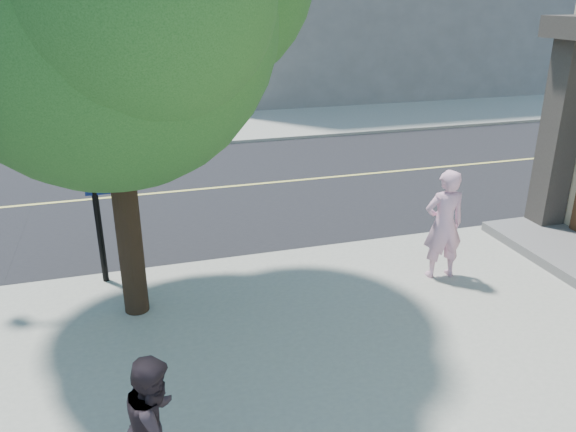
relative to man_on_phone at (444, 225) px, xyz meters
name	(u,v)px	position (x,y,z in m)	size (l,w,h in m)	color
ground	(63,284)	(-6.43, 1.79, -1.10)	(140.00, 140.00, 0.00)	black
road_ew	(76,201)	(-6.43, 6.29, -1.10)	(140.00, 9.00, 0.01)	black
sidewalk_ne	(336,82)	(7.07, 23.29, -1.04)	(29.00, 25.00, 0.12)	gray
man_on_phone	(444,225)	(0.00, 0.00, 0.00)	(0.72, 0.47, 1.96)	#DC9EB9
pedestrian	(158,428)	(-5.09, -3.35, -0.18)	(0.78, 0.60, 1.60)	black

